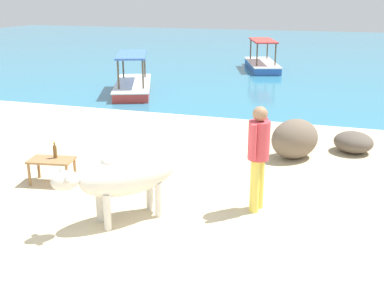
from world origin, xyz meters
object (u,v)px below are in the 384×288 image
object	(u,v)px
cow	(125,176)
low_bench_table	(52,163)
bottle	(55,151)
boat_blue	(262,63)
boat_red	(133,84)
person_standing	(259,151)

from	to	relation	value
cow	low_bench_table	size ratio (longest dim) A/B	1.97
bottle	boat_blue	size ratio (longest dim) A/B	0.08
low_bench_table	boat_red	bearing A→B (deg)	94.88
cow	person_standing	bearing A→B (deg)	159.26
low_bench_table	boat_blue	size ratio (longest dim) A/B	0.21
boat_red	person_standing	bearing A→B (deg)	13.97
low_bench_table	bottle	world-z (taller)	bottle
cow	boat_blue	world-z (taller)	boat_blue
low_bench_table	bottle	distance (m)	0.21
cow	low_bench_table	xyz separation A→B (m)	(-1.85, 0.93, -0.32)
low_bench_table	boat_red	distance (m)	8.19
bottle	person_standing	size ratio (longest dim) A/B	0.18
person_standing	cow	bearing A→B (deg)	-139.05
person_standing	boat_red	xyz separation A→B (m)	(-5.64, 7.93, -0.70)
cow	bottle	bearing A→B (deg)	-77.55
cow	person_standing	xyz separation A→B (m)	(1.75, 0.92, 0.26)
low_bench_table	person_standing	size ratio (longest dim) A/B	0.51
boat_blue	boat_red	bearing A→B (deg)	-45.27
bottle	boat_red	size ratio (longest dim) A/B	0.08
low_bench_table	boat_red	world-z (taller)	boat_red
bottle	boat_red	world-z (taller)	boat_red
bottle	person_standing	world-z (taller)	person_standing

